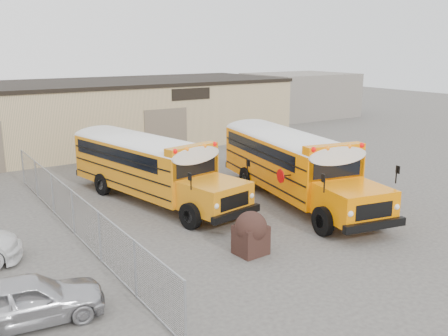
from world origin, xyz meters
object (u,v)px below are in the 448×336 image
school_bus_right (235,137)px  tarp_bundle (251,232)px  school_bus_left (81,144)px  car_silver (27,300)px

school_bus_right → tarp_bundle: (-6.76, -10.91, -1.10)m
school_bus_left → car_silver: 15.92m
tarp_bundle → school_bus_left: bearing=96.0°
tarp_bundle → car_silver: (-7.60, -0.49, -0.12)m
tarp_bundle → car_silver: bearing=-176.3°
school_bus_right → car_silver: (-14.35, -11.40, -1.22)m
school_bus_left → tarp_bundle: bearing=-84.0°
school_bus_right → car_silver: bearing=-141.5°
car_silver → tarp_bundle: bearing=-79.1°
tarp_bundle → school_bus_right: bearing=58.2°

